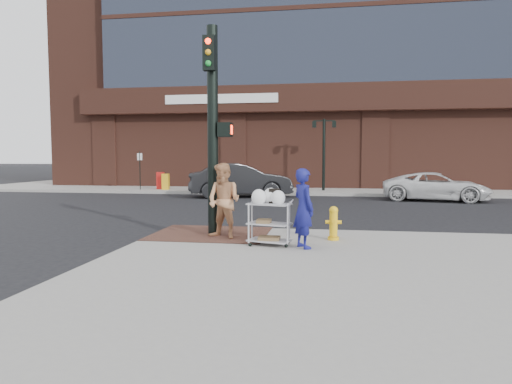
% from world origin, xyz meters
% --- Properties ---
extents(ground, '(220.00, 220.00, 0.00)m').
position_xyz_m(ground, '(0.00, 0.00, 0.00)').
color(ground, black).
rests_on(ground, ground).
extents(sidewalk_far, '(65.00, 36.00, 0.15)m').
position_xyz_m(sidewalk_far, '(12.50, 32.00, 0.07)').
color(sidewalk_far, gray).
rests_on(sidewalk_far, ground).
extents(brick_curb_ramp, '(2.80, 2.40, 0.01)m').
position_xyz_m(brick_curb_ramp, '(-0.60, 0.90, 0.16)').
color(brick_curb_ramp, '#4A2B22').
rests_on(brick_curb_ramp, sidewalk_near).
extents(bank_building, '(42.00, 26.00, 28.00)m').
position_xyz_m(bank_building, '(5.00, 31.00, 14.15)').
color(bank_building, '#572D22').
rests_on(bank_building, sidewalk_far).
extents(lamp_post, '(1.32, 0.22, 4.00)m').
position_xyz_m(lamp_post, '(2.00, 16.00, 2.62)').
color(lamp_post, black).
rests_on(lamp_post, sidewalk_far).
extents(parking_sign, '(0.05, 0.05, 2.20)m').
position_xyz_m(parking_sign, '(-8.50, 15.00, 1.25)').
color(parking_sign, black).
rests_on(parking_sign, sidewalk_far).
extents(traffic_signal_pole, '(0.61, 0.51, 5.00)m').
position_xyz_m(traffic_signal_pole, '(-0.48, 0.77, 2.83)').
color(traffic_signal_pole, black).
rests_on(traffic_signal_pole, sidewalk_near).
extents(woman_blue, '(0.67, 0.73, 1.66)m').
position_xyz_m(woman_blue, '(1.76, -0.49, 0.98)').
color(woman_blue, navy).
rests_on(woman_blue, sidewalk_near).
extents(pedestrian_tan, '(1.04, 0.94, 1.76)m').
position_xyz_m(pedestrian_tan, '(-0.13, 0.36, 1.03)').
color(pedestrian_tan, tan).
rests_on(pedestrian_tan, sidewalk_near).
extents(sedan_dark, '(5.49, 3.19, 1.71)m').
position_xyz_m(sedan_dark, '(-2.16, 12.74, 0.86)').
color(sedan_dark, black).
rests_on(sedan_dark, ground).
extents(minivan_white, '(5.10, 3.06, 1.33)m').
position_xyz_m(minivan_white, '(7.22, 12.25, 0.66)').
color(minivan_white, silver).
rests_on(minivan_white, ground).
extents(utility_cart, '(0.98, 0.71, 1.23)m').
position_xyz_m(utility_cart, '(1.03, -0.34, 0.71)').
color(utility_cart, '#ADACB2').
rests_on(utility_cart, sidewalk_near).
extents(fire_hydrant, '(0.37, 0.26, 0.78)m').
position_xyz_m(fire_hydrant, '(2.39, 0.53, 0.55)').
color(fire_hydrant, yellow).
rests_on(fire_hydrant, sidewalk_near).
extents(newsbox_red, '(0.48, 0.45, 0.99)m').
position_xyz_m(newsbox_red, '(-7.47, 15.54, 0.65)').
color(newsbox_red, red).
rests_on(newsbox_red, sidewalk_far).
extents(newsbox_yellow, '(0.42, 0.38, 0.91)m').
position_xyz_m(newsbox_yellow, '(-7.03, 15.19, 0.61)').
color(newsbox_yellow, gold).
rests_on(newsbox_yellow, sidewalk_far).
extents(newsbox_blue, '(0.53, 0.51, 0.98)m').
position_xyz_m(newsbox_blue, '(-4.28, 15.65, 0.64)').
color(newsbox_blue, '#1928A6').
rests_on(newsbox_blue, sidewalk_far).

